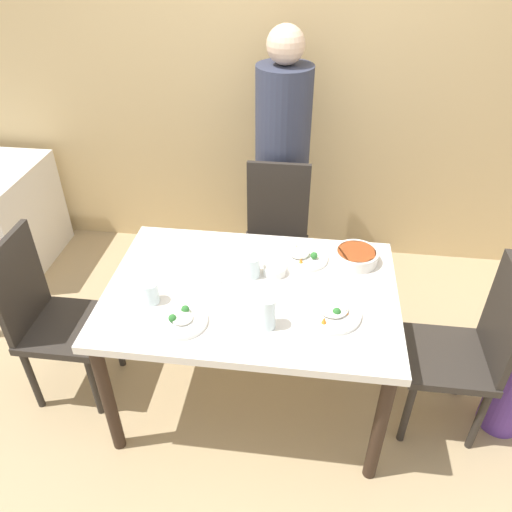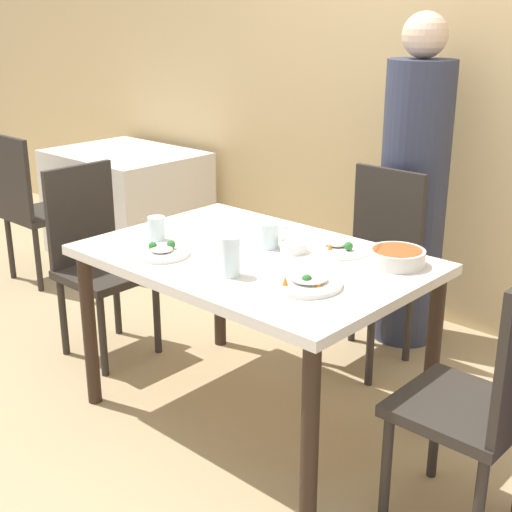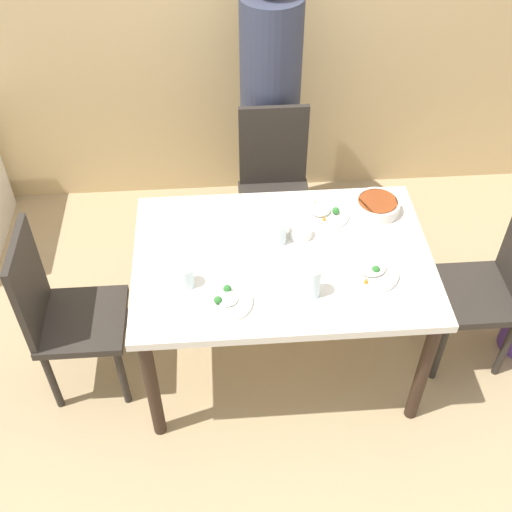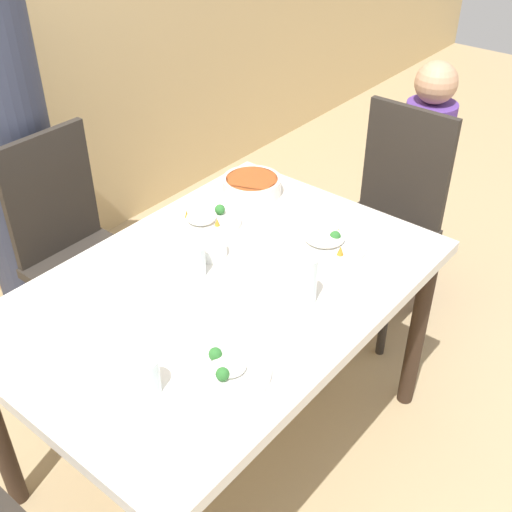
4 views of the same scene
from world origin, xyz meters
The scene contains 17 objects.
ground_plane centered at (0.00, 0.00, 0.00)m, with size 10.00×10.00×0.00m, color tan.
wall_back centered at (0.00, 1.48, 1.35)m, with size 10.00×0.06×2.70m.
dining_table centered at (0.00, 0.00, 0.65)m, with size 1.33×0.91×0.74m.
chair_adult_spot centered at (0.04, 0.80, 0.50)m, with size 0.40×0.40×0.94m.
chair_child_spot centered at (1.01, -0.02, 0.50)m, with size 0.40×0.40×0.94m.
chair_empty_left centered at (-1.01, -0.05, 0.50)m, with size 0.40×0.40×0.94m.
person_adult centered at (0.04, 1.13, 0.77)m, with size 0.34×0.34×1.65m.
bowl_curry centered at (0.48, 0.28, 0.77)m, with size 0.22×0.22×0.06m.
plate_rice_adult centered at (0.22, 0.27, 0.75)m, with size 0.24×0.24×0.05m.
plate_rice_child centered at (0.36, -0.13, 0.75)m, with size 0.27×0.27×0.06m.
plate_noodles centered at (-0.26, -0.26, 0.75)m, with size 0.23×0.23×0.05m.
bowl_rice_small centered at (0.09, 0.13, 0.76)m, with size 0.11×0.11×0.04m.
glass_water_tall centered at (-0.01, 0.10, 0.79)m, with size 0.08×0.08×0.10m.
glass_water_short centered at (0.10, -0.23, 0.81)m, with size 0.07×0.07×0.15m.
glass_water_center centered at (-0.43, -0.14, 0.79)m, with size 0.07×0.07×0.10m.
napkin_folded centered at (-0.20, 0.33, 0.74)m, with size 0.14×0.14×0.01m.
fork_steel centered at (-0.22, 0.06, 0.74)m, with size 0.17×0.10×0.01m.
Camera 1 is at (0.24, -1.75, 2.20)m, focal length 35.00 mm.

